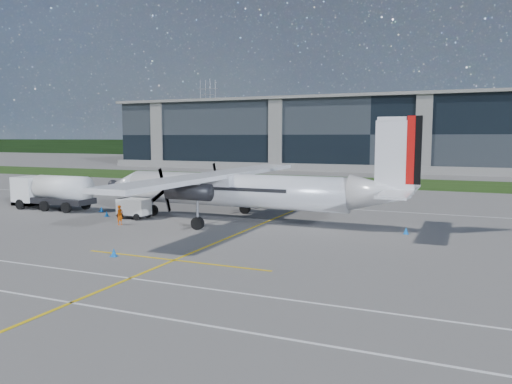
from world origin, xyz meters
TOP-DOWN VIEW (x-y plane):
  - ground at (0.00, 40.00)m, footprint 400.00×400.00m
  - grass_strip at (0.00, 48.00)m, footprint 400.00×18.00m
  - terminal_building at (0.00, 80.00)m, footprint 120.00×20.00m
  - tree_line at (0.00, 140.00)m, footprint 400.00×6.00m
  - pylon_west at (-80.00, 150.00)m, footprint 9.00×4.60m
  - yellow_taxiway_centerline at (3.00, 10.00)m, footprint 0.20×70.00m
  - white_lane_line at (0.00, -14.00)m, footprint 90.00×0.15m
  - turboprop_aircraft at (1.51, 7.12)m, footprint 27.26×28.27m
  - fuel_tanker_truck at (-19.28, 6.54)m, footprint 8.87×2.88m
  - baggage_tug at (-8.20, 5.23)m, footprint 2.85×1.71m
  - ground_crew_person at (-7.25, 2.15)m, footprint 0.63×0.81m
  - safety_cone_fwd at (-13.45, 7.23)m, footprint 0.36×0.36m
  - safety_cone_nose_port at (-11.04, 5.10)m, footprint 0.36×0.36m
  - safety_cone_portwing at (-0.73, -6.64)m, footprint 0.36×0.36m
  - safety_cone_nose_stbd at (-11.51, 9.41)m, footprint 0.36×0.36m
  - safety_cone_stbdwing at (-0.56, 20.78)m, footprint 0.36×0.36m
  - safety_cone_tail at (14.23, 7.21)m, footprint 0.36×0.36m

SIDE VIEW (x-z plane):
  - ground at x=0.00m, z-range 0.00..0.00m
  - yellow_taxiway_centerline at x=3.00m, z-range 0.00..0.01m
  - white_lane_line at x=0.00m, z-range 0.00..0.01m
  - grass_strip at x=0.00m, z-range 0.00..0.04m
  - safety_cone_fwd at x=-13.45m, z-range 0.00..0.50m
  - safety_cone_nose_port at x=-11.04m, z-range 0.00..0.50m
  - safety_cone_portwing at x=-0.73m, z-range 0.00..0.50m
  - safety_cone_nose_stbd at x=-11.51m, z-range 0.00..0.50m
  - safety_cone_stbdwing at x=-0.56m, z-range 0.00..0.50m
  - safety_cone_tail at x=14.23m, z-range 0.00..0.50m
  - baggage_tug at x=-8.20m, z-range 0.00..1.71m
  - ground_crew_person at x=-7.25m, z-range 0.00..1.82m
  - fuel_tanker_truck at x=-19.28m, z-range 0.00..3.32m
  - tree_line at x=0.00m, z-range 0.00..6.00m
  - turboprop_aircraft at x=1.51m, z-range 0.00..8.48m
  - terminal_building at x=0.00m, z-range 0.00..15.00m
  - pylon_west at x=-80.00m, z-range 0.00..30.00m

